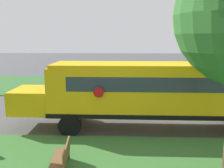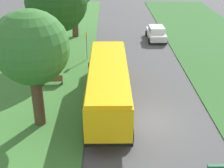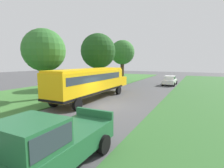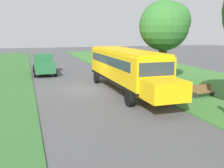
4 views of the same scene
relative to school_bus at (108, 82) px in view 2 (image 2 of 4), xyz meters
The scene contains 7 objects.
ground_plane 3.71m from the school_bus, 34.25° to the right, with size 120.00×120.00×0.00m, color #4C4C4F.
school_bus is the anchor object (origin of this frame).
car_white_nearest 16.38m from the school_bus, 70.61° to the left, with size 2.02×4.40×1.56m.
oak_tree_beside_bus 5.73m from the school_bus, 156.02° to the right, with size 4.26×4.25×7.12m.
oak_tree_roadside_mid 10.67m from the school_bus, 117.35° to the left, with size 5.39×5.39×8.23m.
stop_sign 9.22m from the school_bus, 102.36° to the left, with size 0.08×0.68×2.74m.
park_bench 5.78m from the school_bus, 140.93° to the left, with size 1.64×0.66×0.92m.
Camera 2 is at (-2.62, -16.80, 10.54)m, focal length 50.00 mm.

